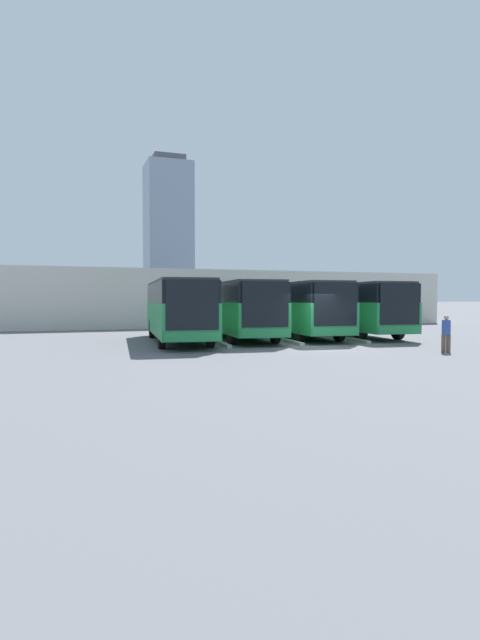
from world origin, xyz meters
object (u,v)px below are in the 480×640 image
at_px(bus_0, 353,307).
at_px(bus_1, 298,307).
at_px(bus_3, 178,308).
at_px(pedestrian, 446,332).
at_px(bus_2, 239,308).

relative_size(bus_0, bus_1, 1.00).
distance_m(bus_0, bus_1, 3.69).
distance_m(bus_1, bus_3, 7.45).
xyz_separation_m(bus_1, pedestrian, (-2.19, 9.68, -0.92)).
height_order(bus_2, pedestrian, bus_2).
relative_size(bus_2, bus_3, 1.00).
bearing_deg(bus_2, pedestrian, 127.05).
bearing_deg(bus_3, bus_0, -169.62).
distance_m(bus_1, bus_2, 3.69).
bearing_deg(pedestrian, bus_0, 114.94).
bearing_deg(pedestrian, bus_1, 136.57).
xyz_separation_m(bus_0, bus_1, (3.69, -0.07, 0.00)).
xyz_separation_m(bus_2, bus_3, (3.69, 0.95, 0.00)).
distance_m(bus_1, pedestrian, 9.97).
bearing_deg(pedestrian, bus_2, 155.14).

